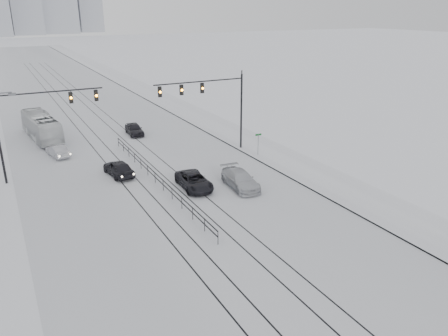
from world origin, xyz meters
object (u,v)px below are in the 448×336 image
sedan_nb_far (134,129)px  sedan_nb_right (240,180)px  sedan_sb_inner (119,168)px  sedan_sb_outer (58,151)px  box_truck (41,127)px  sedan_nb_front (194,181)px

sedan_nb_far → sedan_nb_right: bearing=-78.7°
sedan_sb_inner → sedan_sb_outer: bearing=-71.0°
sedan_sb_inner → sedan_sb_outer: 9.28m
sedan_sb_outer → box_truck: bearing=-97.1°
sedan_sb_outer → sedan_nb_right: bearing=116.8°
sedan_sb_inner → sedan_nb_right: sedan_sb_inner is taller
sedan_sb_inner → sedan_nb_front: sedan_sb_inner is taller
sedan_nb_front → sedan_nb_right: 3.91m
sedan_sb_inner → box_truck: size_ratio=0.40×
sedan_nb_right → sedan_nb_far: (-3.05, 20.19, -0.02)m
sedan_nb_front → sedan_nb_right: size_ratio=0.96×
sedan_sb_outer → sedan_nb_far: (9.40, 4.32, 0.08)m
sedan_nb_front → sedan_nb_far: bearing=92.0°
sedan_sb_outer → sedan_nb_right: (12.45, -15.87, 0.09)m
sedan_nb_front → box_truck: bearing=116.9°
sedan_sb_inner → sedan_nb_far: sedan_sb_inner is taller
sedan_nb_front → box_truck: size_ratio=0.45×
sedan_sb_inner → sedan_nb_right: 11.27m
sedan_sb_inner → sedan_nb_right: bearing=130.9°
sedan_nb_front → box_truck: (-9.49, 21.93, 0.80)m
sedan_nb_front → sedan_sb_outer: bearing=125.6°
sedan_sb_inner → sedan_nb_far: (5.32, 12.65, -0.03)m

